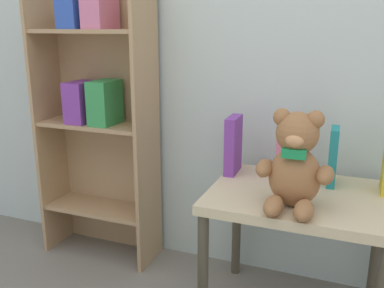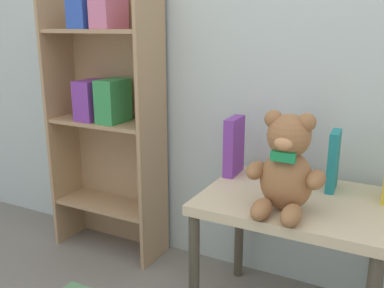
{
  "view_description": "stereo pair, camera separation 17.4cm",
  "coord_description": "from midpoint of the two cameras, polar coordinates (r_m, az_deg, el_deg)",
  "views": [
    {
      "loc": [
        0.42,
        -0.32,
        1.12
      ],
      "look_at": [
        -0.19,
        1.24,
        0.66
      ],
      "focal_mm": 40.0,
      "sensor_mm": 36.0,
      "label": 1
    },
    {
      "loc": [
        0.58,
        -0.25,
        1.12
      ],
      "look_at": [
        -0.19,
        1.24,
        0.66
      ],
      "focal_mm": 40.0,
      "sensor_mm": 36.0,
      "label": 2
    }
  ],
  "objects": [
    {
      "name": "display_table",
      "position": [
        1.64,
        11.05,
        -8.84
      ],
      "size": [
        0.65,
        0.51,
        0.53
      ],
      "color": "beige",
      "rests_on": "ground_plane"
    },
    {
      "name": "book_standing_teal",
      "position": [
        1.68,
        15.51,
        -1.67
      ],
      "size": [
        0.04,
        0.12,
        0.23
      ],
      "primitive_type": "cube",
      "rotation": [
        0.0,
        0.0,
        0.05
      ],
      "color": "teal",
      "rests_on": "display_table"
    },
    {
      "name": "teddy_bear",
      "position": [
        1.43,
        10.22,
        -2.72
      ],
      "size": [
        0.26,
        0.23,
        0.33
      ],
      "color": "#99663D",
      "rests_on": "display_table"
    },
    {
      "name": "bookshelf_side",
      "position": [
        2.11,
        -14.65,
        4.85
      ],
      "size": [
        0.56,
        0.24,
        1.34
      ],
      "color": "tan",
      "rests_on": "ground_plane"
    },
    {
      "name": "book_standing_purple",
      "position": [
        1.76,
        2.72,
        -0.17
      ],
      "size": [
        0.05,
        0.14,
        0.24
      ],
      "primitive_type": "cube",
      "rotation": [
        0.0,
        0.0,
        0.03
      ],
      "color": "purple",
      "rests_on": "display_table"
    },
    {
      "name": "book_standing_pink",
      "position": [
        1.72,
        9.07,
        -0.66
      ],
      "size": [
        0.04,
        0.11,
        0.24
      ],
      "primitive_type": "cube",
      "rotation": [
        0.0,
        0.0,
        0.04
      ],
      "color": "#D17093",
      "rests_on": "display_table"
    }
  ]
}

